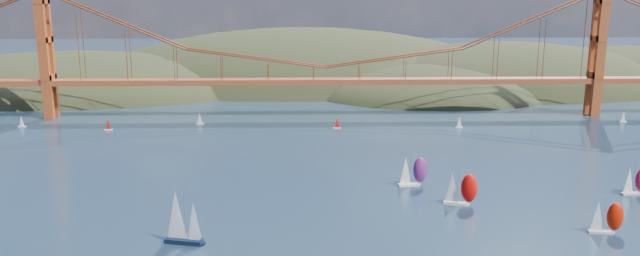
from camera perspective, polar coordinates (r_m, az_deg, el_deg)
The scene contains 13 objects.
headlands at distance 379.92m, azimuth 6.71°, elevation 2.32°, with size 725.00×225.00×96.00m.
bridge at distance 272.44m, azimuth 0.11°, elevation 7.74°, with size 552.00×12.00×55.00m.
sloop_navy at distance 144.06m, azimuth -12.56°, elevation -8.04°, with size 9.13×5.99×13.58m.
racer_0 at distance 168.85m, azimuth 12.69°, elevation -5.39°, with size 8.77×5.21×9.83m.
racer_1 at distance 160.98m, azimuth 24.68°, elevation -7.39°, with size 7.76×3.65×8.77m.
racer_2 at distance 193.62m, azimuth 26.86°, elevation -4.31°, with size 7.63×3.56×8.61m.
racer_rwb at distance 182.15m, azimuth 8.46°, elevation -3.88°, with size 8.53×3.86×9.65m.
distant_boat_1 at distance 282.98m, azimuth -25.63°, elevation 0.55°, with size 3.00×2.00×4.70m.
distant_boat_2 at distance 263.40m, azimuth -18.81°, elevation 0.30°, with size 3.00×2.00×4.70m.
distant_boat_3 at distance 265.29m, azimuth -10.96°, elevation 0.85°, with size 3.00×2.00×4.70m.
distant_boat_4 at distance 293.95m, azimuth 25.99°, elevation 0.93°, with size 3.00×2.00×4.70m.
distant_boat_8 at distance 259.71m, azimuth 12.62°, elevation 0.51°, with size 3.00×2.00×4.70m.
distant_boat_9 at distance 252.54m, azimuth 1.58°, elevation 0.48°, with size 3.00×2.00×4.70m.
Camera 1 is at (-10.05, -91.21, 56.72)m, focal length 35.00 mm.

